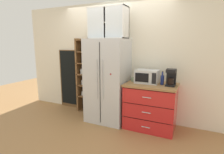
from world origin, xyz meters
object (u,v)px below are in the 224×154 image
(microwave, at_px, (147,76))
(refrigerator, at_px, (108,81))
(chalkboard_menu, at_px, (70,79))
(mug_red, at_px, (151,82))
(coffee_maker, at_px, (171,77))
(bottle_cobalt, at_px, (162,79))
(mug_sage, at_px, (133,80))

(microwave, bearing_deg, refrigerator, -175.14)
(chalkboard_menu, bearing_deg, mug_red, -8.36)
(mug_red, bearing_deg, coffee_maker, 5.30)
(microwave, xyz_separation_m, bottle_cobalt, (0.30, -0.02, -0.02))
(coffee_maker, relative_size, mug_sage, 2.54)
(mug_sage, relative_size, mug_red, 1.04)
(refrigerator, height_order, microwave, refrigerator)
(coffee_maker, relative_size, chalkboard_menu, 0.21)
(refrigerator, height_order, chalkboard_menu, refrigerator)
(microwave, height_order, mug_sage, microwave)
(refrigerator, relative_size, bottle_cobalt, 6.82)
(refrigerator, xyz_separation_m, mug_sage, (0.55, 0.08, 0.06))
(coffee_maker, xyz_separation_m, mug_red, (-0.35, -0.03, -0.11))
(microwave, bearing_deg, mug_sage, 178.98)
(bottle_cobalt, bearing_deg, mug_sage, 177.03)
(refrigerator, xyz_separation_m, chalkboard_menu, (-1.26, 0.32, -0.12))
(microwave, height_order, mug_red, microwave)
(refrigerator, xyz_separation_m, bottle_cobalt, (1.12, 0.05, 0.13))
(bottle_cobalt, bearing_deg, refrigerator, -177.69)
(microwave, relative_size, mug_red, 3.76)
(coffee_maker, xyz_separation_m, chalkboard_menu, (-2.54, 0.29, -0.29))
(coffee_maker, bearing_deg, mug_sage, 176.34)
(refrigerator, height_order, bottle_cobalt, refrigerator)
(refrigerator, distance_m, chalkboard_menu, 1.30)
(refrigerator, bearing_deg, bottle_cobalt, 2.31)
(mug_sage, bearing_deg, microwave, -1.02)
(coffee_maker, height_order, chalkboard_menu, chalkboard_menu)
(mug_sage, bearing_deg, mug_red, -11.70)
(coffee_maker, bearing_deg, chalkboard_menu, 173.50)
(mug_red, relative_size, bottle_cobalt, 0.46)
(coffee_maker, distance_m, chalkboard_menu, 2.57)
(refrigerator, relative_size, mug_red, 14.97)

